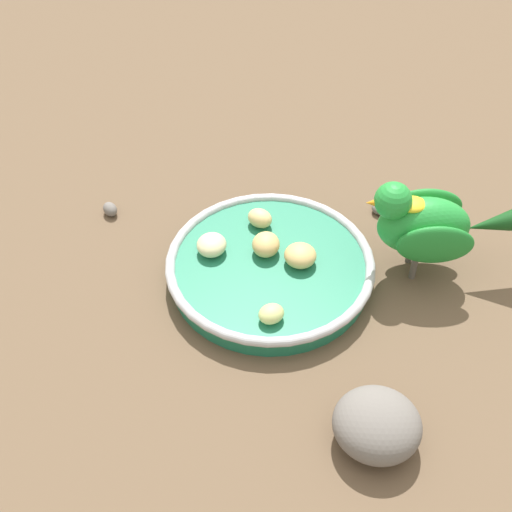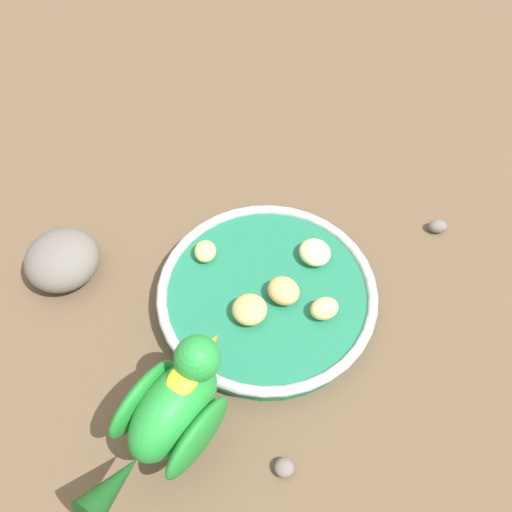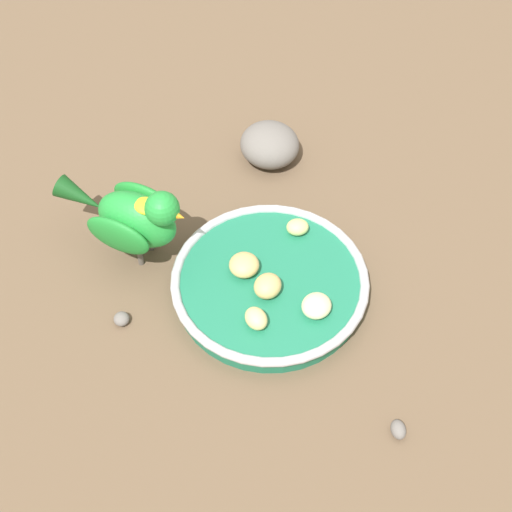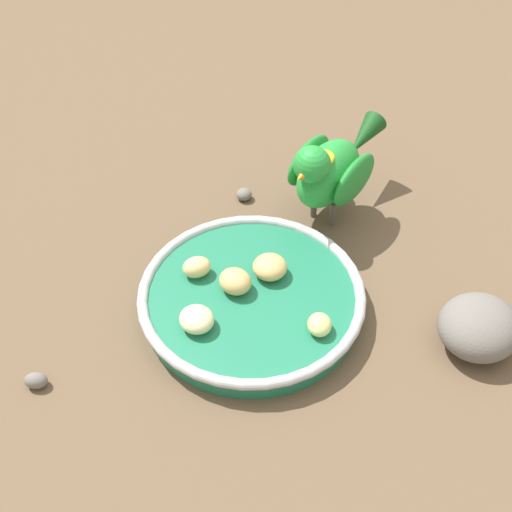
{
  "view_description": "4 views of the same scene",
  "coord_description": "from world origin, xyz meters",
  "px_view_note": "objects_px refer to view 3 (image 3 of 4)",
  "views": [
    {
      "loc": [
        0.01,
        0.53,
        0.58
      ],
      "look_at": [
        0.03,
        0.02,
        0.06
      ],
      "focal_mm": 49.86,
      "sensor_mm": 36.0,
      "label": 1
    },
    {
      "loc": [
        -0.25,
        -0.19,
        0.56
      ],
      "look_at": [
        0.02,
        0.01,
        0.06
      ],
      "focal_mm": 42.35,
      "sensor_mm": 36.0,
      "label": 2
    },
    {
      "loc": [
        0.24,
        -0.48,
        0.72
      ],
      "look_at": [
        -0.0,
        -0.01,
        0.06
      ],
      "focal_mm": 53.03,
      "sensor_mm": 36.0,
      "label": 3
    },
    {
      "loc": [
        0.39,
        0.29,
        0.56
      ],
      "look_at": [
        0.0,
        -0.01,
        0.06
      ],
      "focal_mm": 50.16,
      "sensor_mm": 36.0,
      "label": 4
    }
  ],
  "objects_px": {
    "apple_piece_0": "(244,265)",
    "pebble_0": "(122,319)",
    "apple_piece_2": "(268,286)",
    "apple_piece_3": "(316,306)",
    "apple_piece_4": "(297,227)",
    "pebble_1": "(398,430)",
    "feeding_bowl": "(270,284)",
    "parrot": "(134,216)",
    "apple_piece_1": "(256,318)",
    "rock_large": "(270,145)"
  },
  "relations": [
    {
      "from": "apple_piece_1",
      "to": "parrot",
      "type": "distance_m",
      "value": 0.19
    },
    {
      "from": "feeding_bowl",
      "to": "apple_piece_3",
      "type": "height_order",
      "value": "apple_piece_3"
    },
    {
      "from": "apple_piece_1",
      "to": "apple_piece_2",
      "type": "xyz_separation_m",
      "value": [
        -0.01,
        0.04,
        0.0
      ]
    },
    {
      "from": "apple_piece_1",
      "to": "pebble_0",
      "type": "distance_m",
      "value": 0.16
    },
    {
      "from": "apple_piece_0",
      "to": "apple_piece_4",
      "type": "bearing_deg",
      "value": 70.19
    },
    {
      "from": "apple_piece_1",
      "to": "pebble_0",
      "type": "relative_size",
      "value": 1.59
    },
    {
      "from": "parrot",
      "to": "pebble_1",
      "type": "distance_m",
      "value": 0.38
    },
    {
      "from": "apple_piece_2",
      "to": "apple_piece_1",
      "type": "bearing_deg",
      "value": -79.63
    },
    {
      "from": "parrot",
      "to": "pebble_0",
      "type": "bearing_deg",
      "value": -72.21
    },
    {
      "from": "apple_piece_2",
      "to": "pebble_1",
      "type": "height_order",
      "value": "apple_piece_2"
    },
    {
      "from": "apple_piece_3",
      "to": "parrot",
      "type": "height_order",
      "value": "parrot"
    },
    {
      "from": "apple_piece_4",
      "to": "pebble_1",
      "type": "distance_m",
      "value": 0.27
    },
    {
      "from": "rock_large",
      "to": "pebble_0",
      "type": "xyz_separation_m",
      "value": [
        -0.03,
        -0.31,
        -0.02
      ]
    },
    {
      "from": "pebble_1",
      "to": "feeding_bowl",
      "type": "bearing_deg",
      "value": 153.22
    },
    {
      "from": "apple_piece_2",
      "to": "apple_piece_3",
      "type": "distance_m",
      "value": 0.06
    },
    {
      "from": "apple_piece_3",
      "to": "parrot",
      "type": "relative_size",
      "value": 0.2
    },
    {
      "from": "apple_piece_0",
      "to": "pebble_1",
      "type": "distance_m",
      "value": 0.25
    },
    {
      "from": "apple_piece_0",
      "to": "rock_large",
      "type": "distance_m",
      "value": 0.21
    },
    {
      "from": "apple_piece_0",
      "to": "parrot",
      "type": "distance_m",
      "value": 0.14
    },
    {
      "from": "apple_piece_1",
      "to": "pebble_1",
      "type": "xyz_separation_m",
      "value": [
        0.18,
        -0.04,
        -0.03
      ]
    },
    {
      "from": "rock_large",
      "to": "pebble_1",
      "type": "bearing_deg",
      "value": -45.16
    },
    {
      "from": "apple_piece_3",
      "to": "pebble_0",
      "type": "bearing_deg",
      "value": -152.96
    },
    {
      "from": "apple_piece_3",
      "to": "apple_piece_4",
      "type": "xyz_separation_m",
      "value": [
        -0.07,
        0.1,
        -0.0
      ]
    },
    {
      "from": "feeding_bowl",
      "to": "rock_large",
      "type": "bearing_deg",
      "value": 116.65
    },
    {
      "from": "feeding_bowl",
      "to": "apple_piece_0",
      "type": "height_order",
      "value": "apple_piece_0"
    },
    {
      "from": "apple_piece_0",
      "to": "parrot",
      "type": "height_order",
      "value": "parrot"
    },
    {
      "from": "feeding_bowl",
      "to": "parrot",
      "type": "bearing_deg",
      "value": -172.94
    },
    {
      "from": "apple_piece_1",
      "to": "apple_piece_4",
      "type": "relative_size",
      "value": 1.09
    },
    {
      "from": "rock_large",
      "to": "pebble_0",
      "type": "bearing_deg",
      "value": -95.57
    },
    {
      "from": "pebble_0",
      "to": "pebble_1",
      "type": "bearing_deg",
      "value": 2.73
    },
    {
      "from": "feeding_bowl",
      "to": "apple_piece_3",
      "type": "bearing_deg",
      "value": -13.13
    },
    {
      "from": "apple_piece_0",
      "to": "apple_piece_4",
      "type": "height_order",
      "value": "apple_piece_0"
    },
    {
      "from": "apple_piece_2",
      "to": "parrot",
      "type": "relative_size",
      "value": 0.2
    },
    {
      "from": "apple_piece_1",
      "to": "pebble_1",
      "type": "bearing_deg",
      "value": -11.87
    },
    {
      "from": "feeding_bowl",
      "to": "apple_piece_3",
      "type": "xyz_separation_m",
      "value": [
        0.07,
        -0.02,
        0.02
      ]
    },
    {
      "from": "apple_piece_3",
      "to": "parrot",
      "type": "distance_m",
      "value": 0.23
    },
    {
      "from": "apple_piece_0",
      "to": "pebble_1",
      "type": "bearing_deg",
      "value": -23.03
    },
    {
      "from": "feeding_bowl",
      "to": "apple_piece_0",
      "type": "bearing_deg",
      "value": -176.64
    },
    {
      "from": "apple_piece_2",
      "to": "apple_piece_3",
      "type": "height_order",
      "value": "apple_piece_2"
    },
    {
      "from": "apple_piece_0",
      "to": "parrot",
      "type": "bearing_deg",
      "value": -172.04
    },
    {
      "from": "rock_large",
      "to": "pebble_1",
      "type": "relative_size",
      "value": 3.72
    },
    {
      "from": "apple_piece_4",
      "to": "pebble_0",
      "type": "xyz_separation_m",
      "value": [
        -0.13,
        -0.2,
        -0.03
      ]
    },
    {
      "from": "pebble_0",
      "to": "pebble_1",
      "type": "height_order",
      "value": "pebble_1"
    },
    {
      "from": "pebble_1",
      "to": "apple_piece_1",
      "type": "bearing_deg",
      "value": 168.13
    },
    {
      "from": "parrot",
      "to": "pebble_0",
      "type": "relative_size",
      "value": 9.36
    },
    {
      "from": "apple_piece_0",
      "to": "apple_piece_3",
      "type": "bearing_deg",
      "value": -7.75
    },
    {
      "from": "apple_piece_0",
      "to": "pebble_0",
      "type": "relative_size",
      "value": 1.91
    },
    {
      "from": "apple_piece_2",
      "to": "apple_piece_4",
      "type": "height_order",
      "value": "apple_piece_2"
    },
    {
      "from": "apple_piece_4",
      "to": "pebble_0",
      "type": "relative_size",
      "value": 1.46
    },
    {
      "from": "apple_piece_0",
      "to": "apple_piece_3",
      "type": "xyz_separation_m",
      "value": [
        0.1,
        -0.01,
        -0.0
      ]
    }
  ]
}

